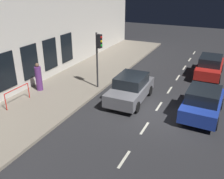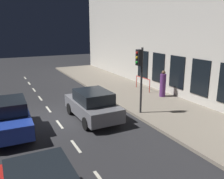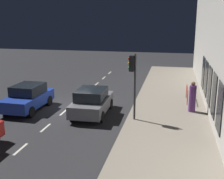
{
  "view_description": "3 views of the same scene",
  "coord_description": "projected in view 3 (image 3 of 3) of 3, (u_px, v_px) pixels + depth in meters",
  "views": [
    {
      "loc": [
        -3.08,
        11.82,
        6.7
      ],
      "look_at": [
        2.5,
        0.1,
        1.03
      ],
      "focal_mm": 40.02,
      "sensor_mm": 36.0,
      "label": 1
    },
    {
      "loc": [
        -2.72,
        -12.33,
        4.79
      ],
      "look_at": [
        3.11,
        -0.79,
        1.43
      ],
      "focal_mm": 38.26,
      "sensor_mm": 36.0,
      "label": 2
    },
    {
      "loc": [
        6.44,
        -16.98,
        5.73
      ],
      "look_at": [
        2.91,
        -0.47,
        1.45
      ],
      "focal_mm": 47.02,
      "sensor_mm": 36.0,
      "label": 3
    }
  ],
  "objects": [
    {
      "name": "lane_centre_line",
      "position": [
        64.0,
        112.0,
        17.86
      ],
      "size": [
        0.12,
        27.2,
        0.01
      ],
      "color": "beige",
      "rests_on": "ground"
    },
    {
      "name": "red_railing",
      "position": [
        187.0,
        91.0,
        19.42
      ],
      "size": [
        0.05,
        1.82,
        0.97
      ],
      "color": "red",
      "rests_on": "sidewalk"
    },
    {
      "name": "parked_car_1",
      "position": [
        92.0,
        102.0,
        17.26
      ],
      "size": [
        1.97,
        4.01,
        1.58
      ],
      "rotation": [
        0.0,
        0.0,
        0.02
      ],
      "color": "slate",
      "rests_on": "ground"
    },
    {
      "name": "ground_plane",
      "position": [
        69.0,
        107.0,
        18.81
      ],
      "size": [
        60.0,
        60.0,
        0.0
      ],
      "primitive_type": "plane",
      "color": "#28282B"
    },
    {
      "name": "building_facade",
      "position": [
        219.0,
        46.0,
        16.01
      ],
      "size": [
        0.65,
        32.0,
        8.24
      ],
      "color": "beige",
      "rests_on": "ground"
    },
    {
      "name": "parked_car_2",
      "position": [
        28.0,
        97.0,
        18.18
      ],
      "size": [
        1.99,
        3.87,
        1.58
      ],
      "rotation": [
        0.0,
        0.0,
        3.11
      ],
      "color": "#1E389E",
      "rests_on": "ground"
    },
    {
      "name": "pedestrian_0",
      "position": [
        192.0,
        98.0,
        17.35
      ],
      "size": [
        0.57,
        0.57,
        1.82
      ],
      "rotation": [
        0.0,
        0.0,
        3.82
      ],
      "color": "#5B2D70",
      "rests_on": "sidewalk"
    },
    {
      "name": "sidewalk",
      "position": [
        168.0,
        113.0,
        17.52
      ],
      "size": [
        4.5,
        32.0,
        0.15
      ],
      "color": "gray",
      "rests_on": "ground"
    },
    {
      "name": "traffic_light",
      "position": [
        133.0,
        72.0,
        15.62
      ],
      "size": [
        0.46,
        0.32,
        3.63
      ],
      "color": "#2D2D30",
      "rests_on": "sidewalk"
    }
  ]
}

